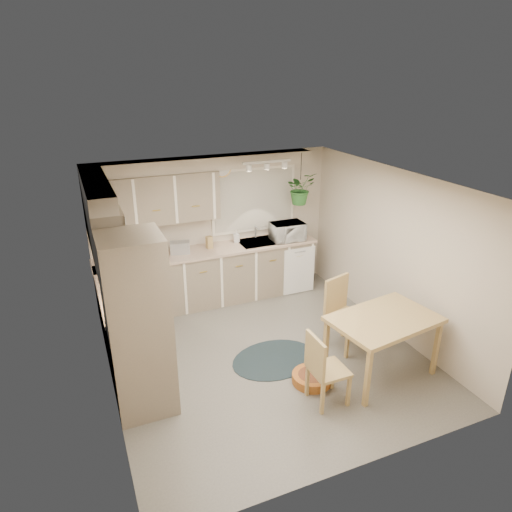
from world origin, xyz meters
The scene contains 35 objects.
floor centered at (0.00, 0.00, 0.00)m, with size 4.20×4.20×0.00m, color slate.
ceiling centered at (0.00, 0.00, 2.40)m, with size 4.20×4.20×0.00m, color silver.
wall_back centered at (0.00, 2.10, 1.20)m, with size 4.00×0.04×2.40m, color #C0B29F.
wall_front centered at (0.00, -2.10, 1.20)m, with size 4.00×0.04×2.40m, color #C0B29F.
wall_left centered at (-2.00, 0.00, 1.20)m, with size 0.04×4.20×2.40m, color #C0B29F.
wall_right centered at (2.00, 0.00, 1.20)m, with size 0.04×4.20×2.40m, color #C0B29F.
base_cab_left centered at (-1.70, 0.88, 0.45)m, with size 0.60×1.85×0.90m, color gray.
base_cab_back centered at (-0.20, 1.80, 0.45)m, with size 3.60×0.60×0.90m, color gray.
counter_left centered at (-1.69, 0.88, 0.92)m, with size 0.64×1.89×0.04m, color tan.
counter_back centered at (-0.20, 1.79, 0.92)m, with size 3.64×0.64×0.04m, color tan.
oven_stack centered at (-1.68, -0.38, 1.05)m, with size 0.65×0.65×2.10m, color gray.
wall_oven_face centered at (-1.35, -0.38, 1.05)m, with size 0.02×0.56×0.58m, color silver.
upper_cab_left centered at (-1.82, 1.00, 1.83)m, with size 0.35×2.00×0.75m, color gray.
upper_cab_back centered at (-1.00, 1.93, 1.83)m, with size 2.00×0.35×0.75m, color gray.
soffit_left centered at (-1.85, 1.00, 2.30)m, with size 0.30×2.00×0.20m, color #C0B29F.
soffit_back centered at (-0.20, 1.95, 2.30)m, with size 3.60×0.30×0.20m, color #C0B29F.
cooktop centered at (-1.68, 0.30, 0.94)m, with size 0.52×0.58×0.02m, color silver.
range_hood centered at (-1.70, 0.30, 1.40)m, with size 0.40×0.60×0.14m, color silver.
window_blinds centered at (0.70, 2.07, 1.60)m, with size 1.40×0.02×1.00m, color beige.
window_frame centered at (0.70, 2.08, 1.60)m, with size 1.50×0.02×1.10m, color white.
sink centered at (0.70, 1.80, 0.90)m, with size 0.70×0.48×0.10m, color #A1A4A9.
dishwasher_front centered at (1.30, 1.49, 0.42)m, with size 0.58×0.01×0.83m, color silver.
track_light_bar centered at (0.70, 1.55, 2.33)m, with size 0.80×0.04×0.04m, color silver.
wall_clock centered at (0.15, 2.07, 2.18)m, with size 0.30×0.30×0.03m, color #E2AD4F.
dining_table centered at (1.19, -0.93, 0.41)m, with size 1.29×0.86×0.81m, color tan.
chair_left centered at (0.30, -1.13, 0.45)m, with size 0.42×0.42×0.91m, color tan.
chair_back centered at (1.12, -0.24, 0.50)m, with size 0.47×0.47×1.01m, color tan.
braided_rug centered at (0.07, -0.15, 0.01)m, with size 1.19×0.89×0.01m, color black.
pet_bed centered at (0.30, -0.76, 0.06)m, with size 0.50×0.50×0.11m, color #A95721.
microwave centered at (1.16, 1.70, 1.13)m, with size 0.55×0.30×0.37m, color silver.
soap_bottle centered at (0.33, 1.95, 0.99)m, with size 0.09×0.20×0.09m, color silver.
hanging_plant centered at (1.38, 1.70, 1.76)m, with size 0.48×0.53×0.41m, color #2A6428.
coffee_maker centered at (-1.19, 1.80, 1.11)m, with size 0.19×0.23×0.33m, color black.
toaster centered at (-0.67, 1.82, 1.03)m, with size 0.31×0.18×0.19m, color #A1A4A9.
knife_block centered at (-0.18, 1.85, 1.04)m, with size 0.09×0.09×0.20m, color tan.
Camera 1 is at (-2.16, -4.82, 3.63)m, focal length 32.00 mm.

